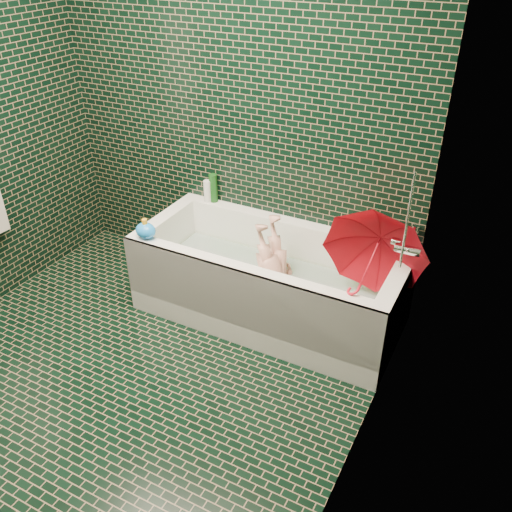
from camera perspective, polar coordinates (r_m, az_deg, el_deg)
The scene contains 18 objects.
floor at distance 3.24m, azimuth -14.37°, elevation -13.49°, with size 2.80×2.80×0.00m, color black.
wall_back at distance 3.58m, azimuth -2.29°, elevation 15.57°, with size 2.80×2.80×0.00m, color black.
wall_right at distance 1.92m, azimuth 11.15°, elevation -0.36°, with size 2.80×2.80×0.00m, color black.
bathtub at distance 3.53m, azimuth 1.31°, elevation -3.46°, with size 1.70×0.75×0.55m.
bath_mat at distance 3.58m, azimuth 1.43°, elevation -4.05°, with size 1.35×0.47×0.01m, color green.
water at distance 3.50m, azimuth 1.46°, elevation -2.14°, with size 1.48×0.53×0.00m, color silver.
faucet at distance 3.03m, azimuth 15.47°, elevation 1.30°, with size 0.18×0.19×0.55m.
child at distance 3.45m, azimuth 2.14°, elevation -2.46°, with size 0.29×0.19×0.80m, color #DC9B89.
umbrella at distance 3.09m, azimuth 11.87°, elevation -0.75°, with size 0.58×0.58×0.51m, color red.
soap_bottle_a at distance 3.44m, azimuth 16.13°, elevation 0.77°, with size 0.10×0.10×0.27m, color white.
soap_bottle_b at distance 3.44m, azimuth 15.26°, elevation 0.90°, with size 0.09×0.10×0.21m, color #4F1D6D.
soap_bottle_c at distance 3.43m, azimuth 13.84°, elevation 1.00°, with size 0.14×0.14×0.18m, color #144815.
bottle_right_tall at distance 3.41m, azimuth 12.07°, elevation 3.07°, with size 0.06×0.06×0.20m, color #144815.
bottle_right_pump at distance 3.38m, azimuth 16.26°, elevation 1.86°, with size 0.05×0.05×0.17m, color silver.
bottle_left_tall at distance 3.85m, azimuth -4.51°, elevation 7.15°, with size 0.06×0.06×0.20m, color #144815.
bottle_left_short at distance 3.85m, azimuth -5.13°, elevation 6.79°, with size 0.05×0.05×0.16m, color white.
rubber_duck at distance 3.44m, azimuth 11.13°, elevation 2.40°, with size 0.13×0.09×0.10m.
bath_toy at distance 3.45m, azimuth -11.54°, elevation 2.66°, with size 0.17×0.15×0.13m.
Camera 1 is at (1.70, -1.59, 2.26)m, focal length 38.00 mm.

